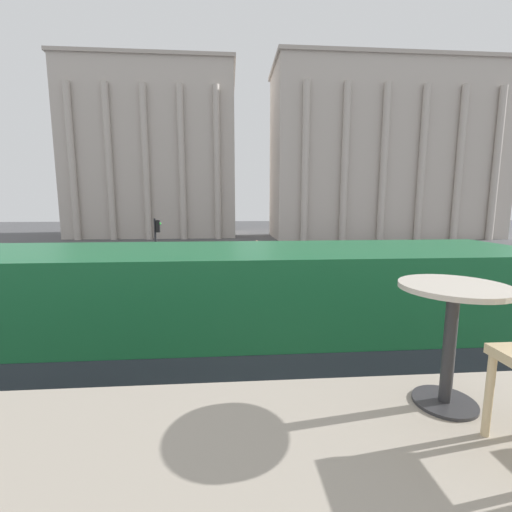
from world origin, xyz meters
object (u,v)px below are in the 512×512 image
car_navy (293,278)px  cafe_dining_table (452,318)px  plaza_building_right (384,155)px  pedestrian_grey (181,279)px  pedestrian_blue (257,248)px  plaza_building_left (157,156)px  pedestrian_red (251,253)px  traffic_light_mid (157,243)px  double_decker_bus (237,346)px  traffic_light_near (162,282)px

car_navy → cafe_dining_table: bearing=75.5°
plaza_building_right → pedestrian_grey: plaza_building_right is taller
cafe_dining_table → pedestrian_blue: 29.29m
plaza_building_left → car_navy: bearing=-68.7°
pedestrian_red → traffic_light_mid: bearing=19.3°
double_decker_bus → pedestrian_grey: size_ratio=5.70×
plaza_building_right → pedestrian_blue: bearing=-136.1°
car_navy → pedestrian_grey: bearing=6.2°
double_decker_bus → plaza_building_right: plaza_building_right is taller
traffic_light_near → cafe_dining_table: bearing=-70.4°
traffic_light_near → pedestrian_grey: (-0.10, 5.30, -1.06)m
plaza_building_left → traffic_light_mid: size_ratio=6.13×
traffic_light_mid → pedestrian_grey: bearing=-56.8°
cafe_dining_table → pedestrian_blue: size_ratio=0.44×
traffic_light_mid → pedestrian_grey: traffic_light_mid is taller
traffic_light_near → pedestrian_red: bearing=75.2°
plaza_building_right → pedestrian_red: 32.87m
cafe_dining_table → plaza_building_right: (21.65, 48.79, 7.93)m
double_decker_bus → pedestrian_red: bearing=92.7°
traffic_light_near → pedestrian_blue: (4.87, 18.75, -1.17)m
plaza_building_right → pedestrian_grey: 43.24m
cafe_dining_table → pedestrian_grey: size_ratio=0.40×
car_navy → pedestrian_grey: (-6.08, -1.40, 0.36)m
cafe_dining_table → pedestrian_blue: bearing=87.7°
plaza_building_right → plaza_building_left: bearing=169.1°
car_navy → plaza_building_right: bearing=-128.2°
plaza_building_left → plaza_building_right: 34.89m
traffic_light_near → pedestrian_blue: bearing=75.4°
plaza_building_left → pedestrian_grey: size_ratio=13.74×
cafe_dining_table → pedestrian_red: (0.51, 26.26, -3.31)m
traffic_light_near → plaza_building_left: bearing=101.2°
plaza_building_left → pedestrian_grey: plaza_building_left is taller
cafe_dining_table → plaza_building_left: bearing=102.8°
pedestrian_grey → cafe_dining_table: bearing=-35.3°
traffic_light_near → pedestrian_blue: size_ratio=1.94×
cafe_dining_table → car_navy: bearing=82.3°
traffic_light_near → car_navy: bearing=48.3°
car_navy → pedestrian_grey: size_ratio=2.30×
car_navy → pedestrian_red: bearing=-85.9°
double_decker_bus → traffic_light_mid: double_decker_bus is taller
plaza_building_left → plaza_building_right: bearing=-10.9°
pedestrian_red → pedestrian_blue: (0.67, 2.82, 0.04)m
traffic_light_mid → pedestrian_blue: 12.88m
traffic_light_near → traffic_light_mid: size_ratio=0.79×
plaza_building_left → pedestrian_red: bearing=-65.7°
double_decker_bus → pedestrian_grey: (-2.64, 11.49, -1.24)m
cafe_dining_table → pedestrian_red: 26.47m
double_decker_bus → pedestrian_blue: (2.33, 24.94, -1.36)m
pedestrian_blue → cafe_dining_table: bearing=-38.2°
traffic_light_mid → double_decker_bus: bearing=-73.0°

